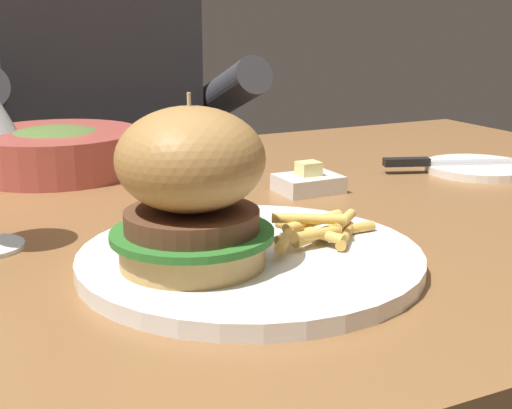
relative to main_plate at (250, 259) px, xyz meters
The scene contains 9 objects.
dining_table 0.19m from the main_plate, 92.37° to the left, with size 1.42×0.82×0.74m.
main_plate is the anchor object (origin of this frame).
burger_sandwich 0.09m from the main_plate, behind, with size 0.13×0.13×0.13m.
fries_pile 0.07m from the main_plate, ahead, with size 0.12×0.07×0.02m.
bread_plate 0.47m from the main_plate, 24.17° to the left, with size 0.14×0.14×0.01m, color white.
table_knife 0.43m from the main_plate, 28.71° to the left, with size 0.19×0.08×0.01m.
butter_dish 0.26m from the main_plate, 49.06° to the left, with size 0.07×0.06×0.04m.
soup_bowl 0.44m from the main_plate, 99.51° to the left, with size 0.22×0.22×0.06m.
diner_person 0.88m from the main_plate, 84.14° to the left, with size 0.51×0.36×1.18m.
Camera 1 is at (-0.24, -0.67, 0.95)m, focal length 50.00 mm.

